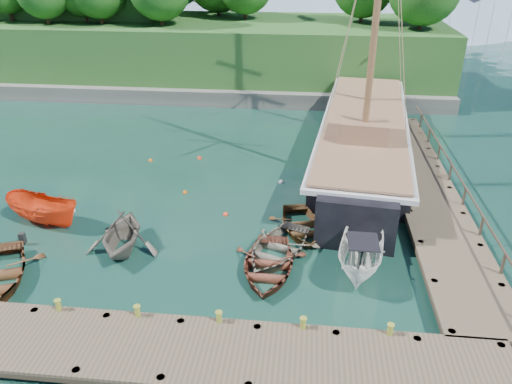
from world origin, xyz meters
TOP-DOWN VIEW (x-y plane):
  - ground at (0.00, 0.00)m, footprint 160.00×160.00m
  - dock_near at (2.00, -6.50)m, footprint 20.00×3.20m
  - dock_east at (11.50, 7.00)m, footprint 3.20×24.00m
  - bollard_0 at (-4.00, -5.10)m, footprint 0.26×0.26m
  - bollard_1 at (-1.00, -5.10)m, footprint 0.26×0.26m
  - bollard_2 at (2.00, -5.10)m, footprint 0.26×0.26m
  - bollard_3 at (5.00, -5.10)m, footprint 0.26×0.26m
  - bollard_4 at (8.00, -5.10)m, footprint 0.26×0.26m
  - rowboat_1 at (-3.39, -0.09)m, footprint 3.77×4.24m
  - rowboat_2 at (3.40, -1.12)m, footprint 3.38×4.65m
  - rowboat_3 at (3.71, 0.25)m, footprint 4.67×5.38m
  - rowboat_4 at (4.77, 2.50)m, footprint 3.78×4.63m
  - motorboat_orange at (-8.13, 1.84)m, footprint 4.70×2.96m
  - cabin_boat_white at (7.40, -0.47)m, footprint 2.67×5.19m
  - schooner at (8.43, 12.00)m, footprint 7.64×28.80m
  - mooring_buoy_0 at (-7.34, 3.16)m, footprint 0.35×0.35m
  - mooring_buoy_1 at (-1.91, 5.92)m, footprint 0.28×0.28m
  - mooring_buoy_2 at (0.78, 3.65)m, footprint 0.28×0.28m
  - mooring_buoy_3 at (3.43, 7.85)m, footprint 0.31×0.31m
  - mooring_buoy_4 at (-5.22, 10.19)m, footprint 0.27×0.27m
  - mooring_buoy_5 at (-2.12, 10.89)m, footprint 0.32×0.32m
  - headland at (-12.88, 31.36)m, footprint 51.00×19.31m

SIDE VIEW (x-z plane):
  - ground at x=0.00m, z-range 0.00..0.00m
  - bollard_0 at x=-4.00m, z-range -0.23..0.23m
  - bollard_1 at x=-1.00m, z-range -0.23..0.23m
  - bollard_2 at x=2.00m, z-range -0.23..0.23m
  - bollard_3 at x=5.00m, z-range -0.23..0.23m
  - bollard_4 at x=8.00m, z-range -0.23..0.23m
  - rowboat_1 at x=-3.39m, z-range -1.03..1.03m
  - rowboat_2 at x=3.40m, z-range -0.47..0.47m
  - rowboat_3 at x=3.71m, z-range -0.47..0.47m
  - rowboat_4 at x=4.77m, z-range -0.42..0.42m
  - motorboat_orange at x=-8.13m, z-range -0.85..0.85m
  - cabin_boat_white at x=7.40m, z-range -0.96..0.96m
  - mooring_buoy_0 at x=-7.34m, z-range -0.17..0.17m
  - mooring_buoy_1 at x=-1.91m, z-range -0.14..0.14m
  - mooring_buoy_2 at x=0.78m, z-range -0.14..0.14m
  - mooring_buoy_3 at x=3.43m, z-range -0.15..0.15m
  - mooring_buoy_4 at x=-5.22m, z-range -0.14..0.14m
  - mooring_buoy_5 at x=-2.12m, z-range -0.16..0.16m
  - dock_near at x=2.00m, z-range -0.12..0.98m
  - dock_east at x=11.50m, z-range -0.12..0.98m
  - schooner at x=8.43m, z-range -9.49..11.86m
  - headland at x=-12.88m, z-range -0.91..11.99m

